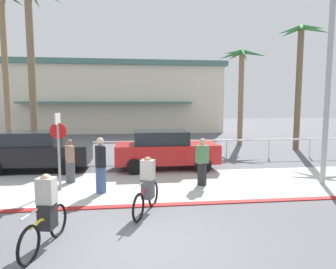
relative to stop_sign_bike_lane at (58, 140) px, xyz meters
The scene contains 18 objects.
ground_plane 6.76m from the stop_sign_bike_lane, 66.80° to the left, with size 80.00×80.00×0.00m, color #5B5B60.
sidewalk_strip 3.08m from the stop_sign_bike_lane, ahead, with size 44.00×4.00×0.02m, color beige.
curb_paint 3.55m from the stop_sign_bike_lane, 34.60° to the right, with size 44.00×0.24×0.03m, color maroon.
building_backdrop 23.04m from the stop_sign_bike_lane, 90.24° to the left, with size 23.30×11.32×7.04m.
rail_fence 5.27m from the stop_sign_bike_lane, 60.28° to the left, with size 27.55×0.08×1.04m.
stop_sign_bike_lane is the anchor object (origin of this frame).
streetlight_curb 9.48m from the stop_sign_bike_lane, ahead, with size 0.24×2.54×7.50m.
palm_tree_1 12.45m from the stop_sign_bike_lane, 119.81° to the left, with size 3.54×3.12×9.91m.
palm_tree_2 8.29m from the stop_sign_bike_lane, 114.18° to the left, with size 3.17×3.51×8.87m.
palm_tree_3 14.46m from the stop_sign_bike_lane, 45.14° to the left, with size 3.34×3.38×6.65m.
palm_tree_4 15.09m from the stop_sign_bike_lane, 29.95° to the left, with size 3.44×3.21×7.66m.
car_black_1 3.58m from the stop_sign_bike_lane, 119.92° to the left, with size 4.40×2.02×1.69m.
car_red_2 4.73m from the stop_sign_bike_lane, 35.53° to the left, with size 4.40×2.02×1.69m.
cyclist_red_0 3.68m from the stop_sign_bike_lane, 38.37° to the right, with size 0.77×1.70×1.50m.
cyclist_yellow_1 4.01m from the stop_sign_bike_lane, 79.62° to the right, with size 0.44×1.79×1.50m.
pedestrian_0 4.88m from the stop_sign_bike_lane, ahead, with size 0.45×0.39×1.67m.
pedestrian_1 1.32m from the stop_sign_bike_lane, 81.36° to the left, with size 0.42×0.47×1.60m.
pedestrian_2 1.67m from the stop_sign_bike_lane, 17.87° to the right, with size 0.40×0.46×1.80m.
Camera 1 is at (-0.10, -5.56, 2.84)m, focal length 30.49 mm.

